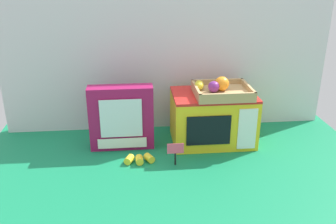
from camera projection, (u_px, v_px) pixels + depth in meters
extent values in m
plane|color=#147A4C|center=(172.00, 144.00, 1.74)|extent=(1.70, 1.70, 0.00)
cube|color=silver|center=(167.00, 54.00, 1.80)|extent=(1.61, 0.03, 0.77)
cube|color=yellow|center=(213.00, 119.00, 1.73)|extent=(0.38, 0.25, 0.23)
cube|color=red|center=(214.00, 95.00, 1.69)|extent=(0.38, 0.25, 0.01)
cube|color=black|center=(209.00, 131.00, 1.61)|extent=(0.20, 0.01, 0.14)
cube|color=white|center=(247.00, 129.00, 1.62)|extent=(0.08, 0.01, 0.19)
cube|color=tan|center=(222.00, 93.00, 1.66)|extent=(0.25, 0.22, 0.02)
cube|color=tan|center=(228.00, 96.00, 1.55)|extent=(0.25, 0.01, 0.02)
cube|color=tan|center=(217.00, 82.00, 1.74)|extent=(0.25, 0.01, 0.02)
cube|color=tan|center=(196.00, 89.00, 1.64)|extent=(0.01, 0.22, 0.02)
cube|color=tan|center=(248.00, 88.00, 1.66)|extent=(0.01, 0.22, 0.02)
sphere|color=#72287F|center=(214.00, 87.00, 1.63)|extent=(0.05, 0.05, 0.05)
sphere|color=orange|center=(222.00, 83.00, 1.65)|extent=(0.07, 0.07, 0.07)
ellipsoid|color=yellow|center=(199.00, 85.00, 1.67)|extent=(0.04, 0.07, 0.04)
cube|color=#99144C|center=(121.00, 118.00, 1.66)|extent=(0.29, 0.08, 0.29)
cube|color=silver|center=(121.00, 119.00, 1.61)|extent=(0.18, 0.00, 0.18)
cube|color=white|center=(122.00, 143.00, 1.66)|extent=(0.22, 0.00, 0.05)
cylinder|color=black|center=(175.00, 159.00, 1.55)|extent=(0.01, 0.01, 0.06)
cube|color=#F44C6B|center=(175.00, 148.00, 1.53)|extent=(0.07, 0.00, 0.05)
cylinder|color=yellow|center=(129.00, 159.00, 1.57)|extent=(0.05, 0.05, 0.03)
cylinder|color=yellow|center=(139.00, 160.00, 1.57)|extent=(0.03, 0.05, 0.03)
cylinder|color=yellow|center=(149.00, 158.00, 1.58)|extent=(0.05, 0.05, 0.03)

